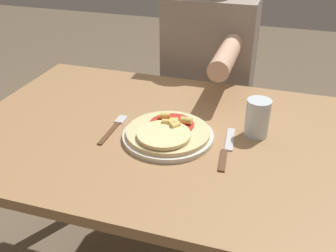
{
  "coord_description": "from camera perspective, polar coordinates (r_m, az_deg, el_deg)",
  "views": [
    {
      "loc": [
        0.29,
        -0.95,
        1.33
      ],
      "look_at": [
        0.01,
        -0.03,
        0.78
      ],
      "focal_mm": 42.0,
      "sensor_mm": 36.0,
      "label": 1
    }
  ],
  "objects": [
    {
      "name": "fork",
      "position": [
        1.18,
        -7.8,
        -0.18
      ],
      "size": [
        0.03,
        0.18,
        0.0
      ],
      "color": "brown",
      "rests_on": "dining_table"
    },
    {
      "name": "plate",
      "position": [
        1.12,
        0.0,
        -1.47
      ],
      "size": [
        0.26,
        0.26,
        0.01
      ],
      "color": "silver",
      "rests_on": "dining_table"
    },
    {
      "name": "knife",
      "position": [
        1.08,
        8.5,
        -3.33
      ],
      "size": [
        0.03,
        0.22,
        0.0
      ],
      "color": "brown",
      "rests_on": "dining_table"
    },
    {
      "name": "person_diner",
      "position": [
        1.68,
        5.95,
        7.12
      ],
      "size": [
        0.36,
        0.52,
        1.19
      ],
      "color": "#2D2D38",
      "rests_on": "ground_plane"
    },
    {
      "name": "drinking_glass",
      "position": [
        1.14,
        12.85,
        1.15
      ],
      "size": [
        0.07,
        0.07,
        0.11
      ],
      "color": "silver",
      "rests_on": "dining_table"
    },
    {
      "name": "pizza",
      "position": [
        1.11,
        -0.03,
        -0.78
      ],
      "size": [
        0.24,
        0.24,
        0.04
      ],
      "color": "#E0C689",
      "rests_on": "plate"
    },
    {
      "name": "dining_table",
      "position": [
        1.21,
        0.19,
        -5.43
      ],
      "size": [
        1.22,
        0.8,
        0.74
      ],
      "color": "#9E754C",
      "rests_on": "ground_plane"
    }
  ]
}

